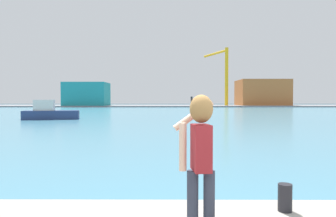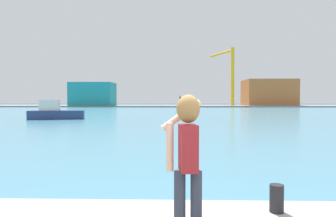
{
  "view_description": "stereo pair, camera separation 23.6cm",
  "coord_description": "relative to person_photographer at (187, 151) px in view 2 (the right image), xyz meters",
  "views": [
    {
      "loc": [
        -0.87,
        -3.07,
        2.18
      ],
      "look_at": [
        -0.94,
        7.85,
        1.86
      ],
      "focal_mm": 32.64,
      "sensor_mm": 36.0,
      "label": 1
    },
    {
      "loc": [
        -0.64,
        -3.07,
        2.18
      ],
      "look_at": [
        -0.94,
        7.85,
        1.86
      ],
      "focal_mm": 32.64,
      "sensor_mm": 36.0,
      "label": 2
    }
  ],
  "objects": [
    {
      "name": "warehouse_left",
      "position": [
        -25.23,
        87.53,
        2.25
      ],
      "size": [
        12.35,
        9.53,
        6.83
      ],
      "primitive_type": "cube",
      "color": "teal",
      "rests_on": "far_shore_dock"
    },
    {
      "name": "person_photographer",
      "position": [
        0.0,
        0.0,
        0.0
      ],
      "size": [
        0.53,
        0.55,
        1.74
      ],
      "rotation": [
        0.0,
        0.0,
        1.7
      ],
      "color": "#2D3342",
      "rests_on": "quay_promenade"
    },
    {
      "name": "harbor_bollard",
      "position": [
        1.37,
        0.88,
        -0.86
      ],
      "size": [
        0.21,
        0.21,
        0.41
      ],
      "primitive_type": "cylinder",
      "color": "black",
      "rests_on": "quay_promenade"
    },
    {
      "name": "boat_moored",
      "position": [
        -13.47,
        29.45,
        -0.81
      ],
      "size": [
        6.06,
        3.16,
        2.13
      ],
      "rotation": [
        0.0,
        0.0,
        0.23
      ],
      "color": "navy",
      "rests_on": "harbor_water"
    },
    {
      "name": "ground_plane",
      "position": [
        0.51,
        49.4,
        -1.56
      ],
      "size": [
        220.0,
        220.0,
        0.0
      ],
      "primitive_type": "plane",
      "color": "#334751"
    },
    {
      "name": "harbor_water",
      "position": [
        0.51,
        51.4,
        -1.55
      ],
      "size": [
        140.0,
        100.0,
        0.02
      ],
      "primitive_type": "cube",
      "color": "teal",
      "rests_on": "ground_plane"
    },
    {
      "name": "far_shore_dock",
      "position": [
        0.51,
        91.4,
        -1.36
      ],
      "size": [
        140.0,
        20.0,
        0.4
      ],
      "primitive_type": "cube",
      "color": "gray",
      "rests_on": "ground_plane"
    },
    {
      "name": "port_crane",
      "position": [
        15.83,
        89.36,
        9.66
      ],
      "size": [
        5.86,
        13.63,
        17.21
      ],
      "color": "yellow",
      "rests_on": "far_shore_dock"
    },
    {
      "name": "warehouse_right",
      "position": [
        28.2,
        91.19,
        2.75
      ],
      "size": [
        14.59,
        11.83,
        7.82
      ],
      "primitive_type": "cube",
      "color": "#B26633",
      "rests_on": "far_shore_dock"
    }
  ]
}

